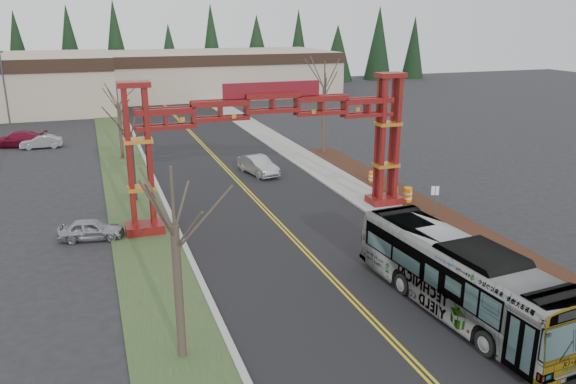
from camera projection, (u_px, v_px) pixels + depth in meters
name	position (u px, v px, depth m)	size (l,w,h in m)	color
ground	(431.00, 382.00, 19.71)	(200.00, 200.00, 0.00)	black
road	(244.00, 188.00, 42.22)	(12.00, 110.00, 0.02)	black
lane_line_left	(243.00, 188.00, 42.18)	(0.12, 100.00, 0.01)	gold
lane_line_right	(246.00, 188.00, 42.26)	(0.12, 100.00, 0.01)	gold
curb_right	(320.00, 180.00, 44.16)	(0.30, 110.00, 0.15)	#A8A9A4
sidewalk_right	(337.00, 178.00, 44.62)	(2.60, 110.00, 0.14)	gray
landscape_strip	(487.00, 241.00, 31.95)	(2.60, 50.00, 0.12)	black
grass_median	(135.00, 198.00, 39.66)	(4.00, 110.00, 0.08)	#324C26
curb_left	(162.00, 195.00, 40.24)	(0.30, 110.00, 0.15)	#A8A9A4
gateway_arch	(272.00, 125.00, 34.15)	(18.20, 1.60, 8.90)	#580B0E
retail_building_east	(215.00, 73.00, 93.86)	(38.00, 20.30, 7.00)	tan
conifer_treeline	(147.00, 52.00, 100.72)	(116.10, 5.60, 13.00)	black
transit_bus	(459.00, 277.00, 23.97)	(2.77, 11.84, 3.30)	#B0B2B8
silver_sedan	(258.00, 165.00, 45.72)	(1.59, 4.55, 1.50)	#A5A8AD
parked_car_near_a	(91.00, 229.00, 32.23)	(1.46, 3.62, 1.23)	#9A9BA1
parked_car_mid_a	(18.00, 139.00, 55.57)	(2.17, 5.33, 1.55)	maroon
parked_car_far_a	(41.00, 142.00, 55.01)	(1.35, 3.88, 1.28)	#A4AAAC
bare_tree_median_near	(174.00, 227.00, 19.60)	(3.25, 3.25, 7.43)	#382D26
bare_tree_median_mid	(130.00, 135.00, 37.90)	(2.98, 2.98, 6.66)	#382D26
bare_tree_median_far	(118.00, 104.00, 49.56)	(2.92, 2.92, 6.94)	#382D26
bare_tree_right_far	(324.00, 86.00, 51.13)	(3.40, 3.40, 8.57)	#382D26
light_pole_far	(4.00, 83.00, 65.89)	(0.75, 0.37, 8.64)	#3F3F44
street_sign	(435.00, 195.00, 35.45)	(0.46, 0.20, 2.12)	#3F3F44
barrel_south	(408.00, 195.00, 38.62)	(0.60, 0.60, 1.12)	orange
barrel_mid	(394.00, 193.00, 39.37)	(0.50, 0.50, 0.93)	orange
barrel_north	(372.00, 177.00, 43.36)	(0.50, 0.50, 0.92)	orange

